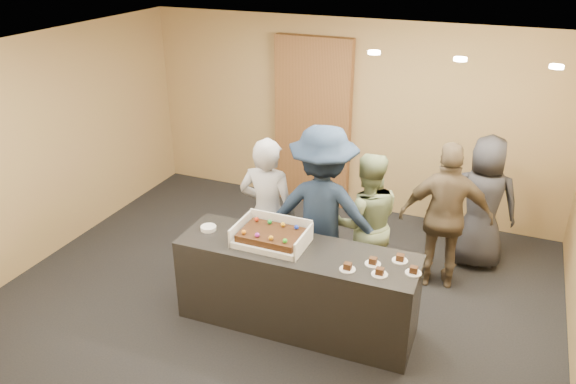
# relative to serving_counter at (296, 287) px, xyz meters

# --- Properties ---
(room) EXTENTS (6.04, 6.00, 2.70)m
(room) POSITION_rel_serving_counter_xyz_m (-0.38, 0.41, 0.90)
(room) COLOR black
(room) RESTS_ON ground
(serving_counter) EXTENTS (2.42, 0.76, 0.90)m
(serving_counter) POSITION_rel_serving_counter_xyz_m (0.00, 0.00, 0.00)
(serving_counter) COLOR black
(serving_counter) RESTS_ON floor
(storage_cabinet) EXTENTS (1.11, 0.15, 2.45)m
(storage_cabinet) POSITION_rel_serving_counter_xyz_m (-0.89, 2.82, 0.77)
(storage_cabinet) COLOR brown
(storage_cabinet) RESTS_ON floor
(cake_box) EXTENTS (0.71, 0.49, 0.21)m
(cake_box) POSITION_rel_serving_counter_xyz_m (-0.27, 0.03, 0.50)
(cake_box) COLOR white
(cake_box) RESTS_ON serving_counter
(sheet_cake) EXTENTS (0.61, 0.42, 0.12)m
(sheet_cake) POSITION_rel_serving_counter_xyz_m (-0.27, -0.00, 0.55)
(sheet_cake) COLOR #311B0B
(sheet_cake) RESTS_ON cake_box
(plate_stack) EXTENTS (0.16, 0.16, 0.04)m
(plate_stack) POSITION_rel_serving_counter_xyz_m (-0.99, 0.00, 0.47)
(plate_stack) COLOR white
(plate_stack) RESTS_ON serving_counter
(slice_a) EXTENTS (0.15, 0.15, 0.07)m
(slice_a) POSITION_rel_serving_counter_xyz_m (0.57, -0.17, 0.47)
(slice_a) COLOR white
(slice_a) RESTS_ON serving_counter
(slice_b) EXTENTS (0.15, 0.15, 0.07)m
(slice_b) POSITION_rel_serving_counter_xyz_m (0.76, 0.02, 0.47)
(slice_b) COLOR white
(slice_b) RESTS_ON serving_counter
(slice_c) EXTENTS (0.15, 0.15, 0.07)m
(slice_c) POSITION_rel_serving_counter_xyz_m (0.86, -0.13, 0.47)
(slice_c) COLOR white
(slice_c) RESTS_ON serving_counter
(slice_d) EXTENTS (0.15, 0.15, 0.07)m
(slice_d) POSITION_rel_serving_counter_xyz_m (0.98, 0.17, 0.47)
(slice_d) COLOR white
(slice_d) RESTS_ON serving_counter
(slice_e) EXTENTS (0.15, 0.15, 0.07)m
(slice_e) POSITION_rel_serving_counter_xyz_m (1.14, 0.01, 0.47)
(slice_e) COLOR white
(slice_e) RESTS_ON serving_counter
(person_server_grey) EXTENTS (0.67, 0.46, 1.77)m
(person_server_grey) POSITION_rel_serving_counter_xyz_m (-0.58, 0.59, 0.44)
(person_server_grey) COLOR #AAAAAF
(person_server_grey) RESTS_ON floor
(person_sage_man) EXTENTS (0.98, 0.89, 1.63)m
(person_sage_man) POSITION_rel_serving_counter_xyz_m (0.44, 0.93, 0.37)
(person_sage_man) COLOR gray
(person_sage_man) RESTS_ON floor
(person_navy_man) EXTENTS (1.36, 0.91, 1.96)m
(person_navy_man) POSITION_rel_serving_counter_xyz_m (0.03, 0.66, 0.53)
(person_navy_man) COLOR #19263D
(person_navy_man) RESTS_ON floor
(person_brown_extra) EXTENTS (1.08, 0.62, 1.72)m
(person_brown_extra) POSITION_rel_serving_counter_xyz_m (1.24, 1.33, 0.41)
(person_brown_extra) COLOR brown
(person_brown_extra) RESTS_ON floor
(person_dark_suit) EXTENTS (0.84, 0.59, 1.64)m
(person_dark_suit) POSITION_rel_serving_counter_xyz_m (1.58, 1.95, 0.37)
(person_dark_suit) COLOR #29292F
(person_dark_suit) RESTS_ON floor
(ceiling_spotlights) EXTENTS (1.72, 0.12, 0.03)m
(ceiling_spotlights) POSITION_rel_serving_counter_xyz_m (1.22, 0.91, 2.22)
(ceiling_spotlights) COLOR #FFEAC6
(ceiling_spotlights) RESTS_ON ceiling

